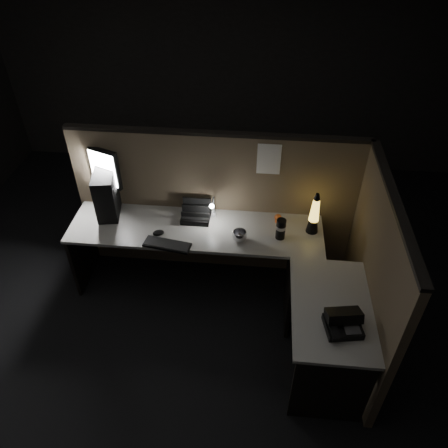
# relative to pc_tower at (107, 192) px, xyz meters

# --- Properties ---
(floor) EXTENTS (6.00, 6.00, 0.00)m
(floor) POSITION_rel_pc_tower_xyz_m (0.99, -0.77, -0.95)
(floor) COLOR black
(floor) RESTS_ON ground
(room_shell) EXTENTS (6.00, 6.00, 6.00)m
(room_shell) POSITION_rel_pc_tower_xyz_m (0.99, -0.77, 0.67)
(room_shell) COLOR silver
(room_shell) RESTS_ON ground
(partition_back) EXTENTS (2.66, 0.06, 1.50)m
(partition_back) POSITION_rel_pc_tower_xyz_m (0.99, 0.16, -0.20)
(partition_back) COLOR brown
(partition_back) RESTS_ON ground
(partition_right) EXTENTS (0.06, 1.66, 1.50)m
(partition_right) POSITION_rel_pc_tower_xyz_m (2.32, -0.67, -0.20)
(partition_right) COLOR brown
(partition_right) RESTS_ON ground
(desk) EXTENTS (2.60, 1.60, 0.73)m
(desk) POSITION_rel_pc_tower_xyz_m (1.17, -0.52, -0.36)
(desk) COLOR #ABA9A2
(desk) RESTS_ON ground
(pc_tower) EXTENTS (0.26, 0.44, 0.43)m
(pc_tower) POSITION_rel_pc_tower_xyz_m (0.00, 0.00, 0.00)
(pc_tower) COLOR black
(pc_tower) RESTS_ON desk
(monitor) EXTENTS (0.46, 0.22, 0.61)m
(monitor) POSITION_rel_pc_tower_xyz_m (-0.09, 0.12, 0.15)
(monitor) COLOR black
(monitor) RESTS_ON desk
(keyboard) EXTENTS (0.43, 0.20, 0.02)m
(keyboard) POSITION_rel_pc_tower_xyz_m (0.63, -0.43, -0.21)
(keyboard) COLOR black
(keyboard) RESTS_ON desk
(mouse) EXTENTS (0.12, 0.10, 0.04)m
(mouse) POSITION_rel_pc_tower_xyz_m (0.53, -0.30, -0.20)
(mouse) COLOR black
(mouse) RESTS_ON desk
(clip_lamp) EXTENTS (0.04, 0.18, 0.23)m
(clip_lamp) POSITION_rel_pc_tower_xyz_m (0.98, -0.04, -0.08)
(clip_lamp) COLOR silver
(clip_lamp) RESTS_ON desk
(organizer) EXTENTS (0.26, 0.23, 0.20)m
(organizer) POSITION_rel_pc_tower_xyz_m (0.83, -0.02, -0.17)
(organizer) COLOR black
(organizer) RESTS_ON desk
(lava_lamp) EXTENTS (0.11, 0.11, 0.41)m
(lava_lamp) POSITION_rel_pc_tower_xyz_m (1.89, -0.11, -0.05)
(lava_lamp) COLOR black
(lava_lamp) RESTS_ON desk
(travel_mug) EXTENTS (0.09, 0.09, 0.20)m
(travel_mug) POSITION_rel_pc_tower_xyz_m (1.60, -0.23, -0.12)
(travel_mug) COLOR black
(travel_mug) RESTS_ON desk
(steel_mug) EXTENTS (0.16, 0.16, 0.10)m
(steel_mug) POSITION_rel_pc_tower_xyz_m (1.25, -0.30, -0.17)
(steel_mug) COLOR #B6B7BE
(steel_mug) RESTS_ON desk
(figurine) EXTENTS (0.06, 0.06, 0.06)m
(figurine) POSITION_rel_pc_tower_xyz_m (1.58, -0.01, -0.16)
(figurine) COLOR orange
(figurine) RESTS_ON desk
(pinned_paper) EXTENTS (0.21, 0.00, 0.29)m
(pinned_paper) POSITION_rel_pc_tower_xyz_m (1.46, 0.12, 0.37)
(pinned_paper) COLOR white
(pinned_paper) RESTS_ON partition_back
(desk_phone) EXTENTS (0.28, 0.29, 0.15)m
(desk_phone) POSITION_rel_pc_tower_xyz_m (2.04, -1.16, -0.16)
(desk_phone) COLOR black
(desk_phone) RESTS_ON desk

